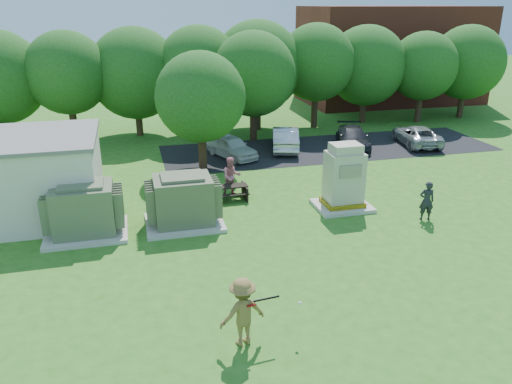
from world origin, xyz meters
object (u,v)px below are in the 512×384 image
object	(u,v)px
generator_cabinet	(344,180)
car_silver_a	(285,138)
car_silver_b	(416,135)
person_by_generator	(427,201)
car_white	(232,147)
batter	(243,312)
car_dark	(353,138)
picnic_table	(230,191)
person_at_picnic	(232,177)
transformer_left	(84,211)
transformer_right	(183,202)

from	to	relation	value
generator_cabinet	car_silver_a	distance (m)	9.35
car_silver_b	person_by_generator	bearing A→B (deg)	70.27
car_silver_b	car_white	bearing A→B (deg)	8.82
batter	car_dark	xyz separation A→B (m)	(10.57, 16.50, -0.32)
picnic_table	car_silver_a	xyz separation A→B (m)	(4.80, 7.20, 0.29)
person_by_generator	person_at_picnic	bearing A→B (deg)	-17.84
transformer_left	car_silver_b	world-z (taller)	transformer_left
car_white	car_silver_a	size ratio (longest dim) A/B	0.86
transformer_left	batter	distance (m)	8.88
batter	car_silver_a	world-z (taller)	batter
generator_cabinet	picnic_table	bearing A→B (deg)	154.50
car_dark	transformer_left	bearing A→B (deg)	-133.02
person_by_generator	car_silver_b	xyz separation A→B (m)	(5.79, 10.35, -0.22)
generator_cabinet	car_silver_a	xyz separation A→B (m)	(0.35, 9.32, -0.54)
person_at_picnic	batter	bearing A→B (deg)	-102.00
car_silver_a	transformer_left	bearing A→B (deg)	56.38
generator_cabinet	batter	distance (m)	9.98
transformer_right	person_by_generator	size ratio (longest dim) A/B	1.84
transformer_right	car_silver_a	xyz separation A→B (m)	(7.11, 9.41, -0.27)
transformer_left	car_silver_a	size ratio (longest dim) A/B	0.71
generator_cabinet	car_white	size ratio (longest dim) A/B	0.77
person_at_picnic	car_silver_a	xyz separation A→B (m)	(4.64, 6.71, -0.20)
car_white	car_silver_b	xyz separation A→B (m)	(11.61, -0.14, -0.03)
car_silver_a	generator_cabinet	bearing A→B (deg)	103.21
transformer_right	car_silver_b	world-z (taller)	transformer_right
car_dark	batter	bearing A→B (deg)	-106.08
transformer_left	picnic_table	size ratio (longest dim) A/B	1.96
person_by_generator	person_at_picnic	xyz separation A→B (m)	(-7.02, 4.61, 0.09)
batter	person_at_picnic	xyz separation A→B (m)	(1.87, 10.47, -0.04)
generator_cabinet	car_white	xyz separation A→B (m)	(-3.09, 8.49, -0.61)
picnic_table	car_silver_a	distance (m)	8.66
car_silver_b	picnic_table	bearing A→B (deg)	35.12
batter	car_dark	world-z (taller)	batter
person_by_generator	car_silver_b	bearing A→B (deg)	-103.78
car_silver_b	car_silver_a	bearing A→B (deg)	2.71
transformer_right	car_white	xyz separation A→B (m)	(3.68, 8.57, -0.35)
picnic_table	car_dark	bearing A→B (deg)	36.32
generator_cabinet	transformer_right	bearing A→B (deg)	-179.28
person_by_generator	car_dark	world-z (taller)	person_by_generator
generator_cabinet	car_dark	distance (m)	9.73
batter	person_at_picnic	size ratio (longest dim) A/B	1.04
generator_cabinet	car_dark	world-z (taller)	generator_cabinet
picnic_table	batter	world-z (taller)	batter
transformer_left	car_dark	distance (m)	17.25
person_by_generator	car_white	size ratio (longest dim) A/B	0.45
picnic_table	person_at_picnic	size ratio (longest dim) A/B	0.85
generator_cabinet	person_by_generator	world-z (taller)	generator_cabinet
transformer_right	person_at_picnic	world-z (taller)	transformer_right
person_by_generator	car_white	bearing A→B (deg)	-45.52
transformer_left	car_silver_b	xyz separation A→B (m)	(18.98, 8.44, -0.37)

